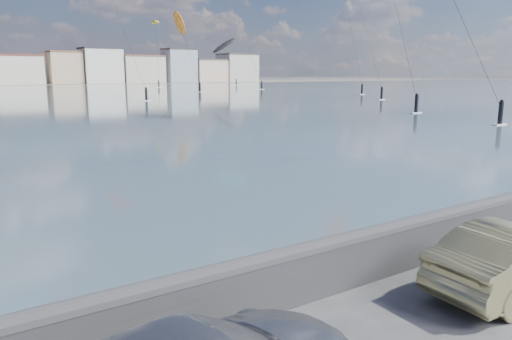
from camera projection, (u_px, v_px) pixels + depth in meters
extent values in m
cube|color=#28282B|center=(250.00, 292.00, 8.30)|extent=(400.00, 0.35, 0.90)
cylinder|color=#28282B|center=(250.00, 266.00, 8.21)|extent=(400.00, 0.36, 0.36)
cube|color=silver|center=(18.00, 70.00, 170.56)|extent=(15.00, 12.00, 9.50)
cube|color=brown|center=(17.00, 55.00, 169.59)|extent=(15.30, 12.24, 0.60)
cube|color=#CCB293|center=(65.00, 68.00, 178.93)|extent=(11.00, 9.00, 11.00)
cube|color=brown|center=(64.00, 52.00, 177.81)|extent=(11.22, 9.18, 0.60)
cube|color=white|center=(101.00, 66.00, 185.92)|extent=(14.00, 11.00, 12.50)
cube|color=#2D2D33|center=(100.00, 48.00, 184.66)|extent=(14.28, 11.22, 0.60)
cube|color=beige|center=(141.00, 70.00, 194.67)|extent=(16.00, 12.00, 10.00)
cube|color=brown|center=(140.00, 56.00, 193.65)|extent=(16.32, 12.24, 0.60)
cube|color=#9EA8B7|center=(179.00, 66.00, 203.44)|extent=(12.00, 10.00, 13.00)
cube|color=#383330|center=(179.00, 49.00, 202.14)|extent=(12.24, 10.20, 0.60)
cube|color=beige|center=(208.00, 71.00, 211.24)|extent=(14.00, 11.00, 9.00)
cube|color=#4C423D|center=(208.00, 60.00, 210.32)|extent=(14.28, 11.22, 0.60)
cube|color=beige|center=(237.00, 69.00, 218.96)|extent=(15.00, 12.00, 11.50)
cube|color=#4C423D|center=(237.00, 54.00, 217.80)|extent=(15.30, 12.24, 0.60)
cube|color=white|center=(500.00, 124.00, 39.01)|extent=(1.40, 0.42, 0.08)
cylinder|color=black|center=(501.00, 113.00, 38.83)|extent=(0.36, 0.36, 1.70)
sphere|color=black|center=(502.00, 101.00, 38.66)|extent=(0.28, 0.28, 0.28)
ellipsoid|color=black|center=(224.00, 45.00, 168.81)|extent=(8.92, 3.66, 6.62)
cube|color=white|center=(236.00, 85.00, 158.85)|extent=(1.40, 0.42, 0.08)
cylinder|color=black|center=(236.00, 82.00, 158.68)|extent=(0.36, 0.36, 1.70)
sphere|color=black|center=(236.00, 79.00, 158.51)|extent=(0.28, 0.28, 0.28)
cylinder|color=black|center=(230.00, 63.00, 163.71)|extent=(3.34, 13.11, 11.77)
cube|color=white|center=(381.00, 99.00, 75.05)|extent=(1.40, 0.42, 0.08)
cylinder|color=black|center=(382.00, 93.00, 74.87)|extent=(0.36, 0.36, 1.70)
sphere|color=black|center=(382.00, 87.00, 74.70)|extent=(0.28, 0.28, 0.28)
cylinder|color=black|center=(362.00, 15.00, 78.63)|extent=(3.40, 12.71, 23.44)
cube|color=white|center=(416.00, 113.00, 50.31)|extent=(1.40, 0.42, 0.08)
cylinder|color=black|center=(416.00, 104.00, 50.14)|extent=(0.36, 0.36, 1.70)
sphere|color=black|center=(417.00, 95.00, 49.97)|extent=(0.28, 0.28, 0.28)
ellipsoid|color=#BF8C19|center=(155.00, 22.00, 143.93)|extent=(5.80, 8.95, 1.14)
cube|color=white|center=(159.00, 87.00, 137.19)|extent=(1.40, 0.42, 0.08)
cylinder|color=black|center=(159.00, 84.00, 137.02)|extent=(0.36, 0.36, 1.70)
sphere|color=black|center=(159.00, 81.00, 136.84)|extent=(0.28, 0.28, 0.28)
cylinder|color=black|center=(157.00, 52.00, 140.44)|extent=(3.93, 9.99, 16.94)
cube|color=white|center=(362.00, 94.00, 93.11)|extent=(1.40, 0.42, 0.08)
cylinder|color=black|center=(362.00, 89.00, 92.94)|extent=(0.36, 0.36, 1.70)
sphere|color=black|center=(362.00, 84.00, 92.76)|extent=(0.28, 0.28, 0.28)
cylinder|color=black|center=(348.00, 13.00, 94.94)|extent=(1.79, 10.46, 27.62)
cube|color=white|center=(262.00, 89.00, 120.84)|extent=(1.40, 0.42, 0.08)
cylinder|color=black|center=(262.00, 85.00, 120.66)|extent=(0.36, 0.36, 1.70)
sphere|color=black|center=(262.00, 82.00, 120.49)|extent=(0.28, 0.28, 0.28)
cylinder|color=black|center=(244.00, 37.00, 121.24)|extent=(3.86, 9.44, 22.22)
ellipsoid|color=orange|center=(180.00, 23.00, 113.91)|extent=(6.34, 7.41, 5.81)
cube|color=white|center=(200.00, 92.00, 105.19)|extent=(1.40, 0.42, 0.08)
cylinder|color=black|center=(200.00, 87.00, 105.02)|extent=(0.36, 0.36, 1.70)
sphere|color=black|center=(200.00, 83.00, 104.85)|extent=(0.28, 0.28, 0.28)
cylinder|color=black|center=(189.00, 53.00, 109.43)|extent=(1.93, 13.01, 13.79)
cube|color=white|center=(147.00, 101.00, 71.77)|extent=(1.40, 0.42, 0.08)
cylinder|color=black|center=(146.00, 94.00, 71.60)|extent=(0.36, 0.36, 1.70)
sphere|color=black|center=(146.00, 88.00, 71.42)|extent=(0.28, 0.28, 0.28)
cylinder|color=black|center=(125.00, 34.00, 76.12)|extent=(0.16, 15.23, 16.96)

